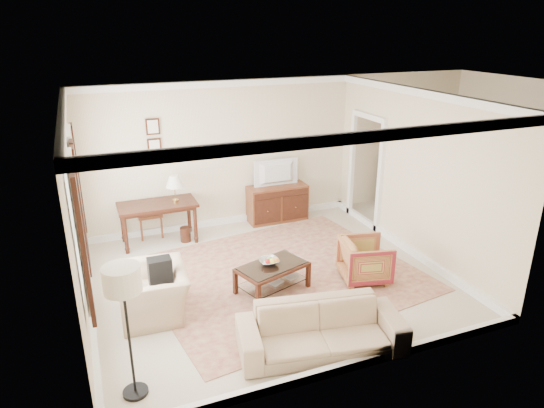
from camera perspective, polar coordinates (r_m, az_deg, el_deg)
room_shell at (r=7.13m, az=-0.61°, el=9.00°), size 5.51×5.01×2.91m
annex_bedroom at (r=10.98m, az=19.53°, el=0.37°), size 3.00×2.70×2.90m
window_front at (r=6.27m, az=-21.78°, el=-2.96°), size 0.12×1.56×1.80m
window_rear at (r=7.78m, az=-22.03°, el=1.43°), size 0.12×1.56×1.80m
doorway at (r=9.98m, az=10.92°, el=3.70°), size 0.10×1.12×2.25m
rug at (r=8.09m, az=1.12°, el=-8.23°), size 4.62×4.11×0.01m
writing_desk at (r=9.21m, az=-13.32°, el=-0.57°), size 1.42×0.71×0.78m
desk_chair at (r=9.58m, az=-14.29°, el=-0.77°), size 0.50×0.50×1.05m
desk_lamp at (r=9.14m, az=-11.38°, el=1.82°), size 0.32×0.32×0.50m
framed_prints at (r=9.28m, az=-13.76°, el=7.75°), size 0.25×0.04×0.68m
sideboard at (r=10.09m, az=0.62°, el=0.11°), size 1.23×0.47×0.76m
tv at (r=9.82m, az=0.69°, el=4.61°), size 0.90×0.52×0.12m
coffee_table at (r=7.47m, az=0.04°, el=-7.88°), size 1.20×0.92×0.45m
fruit_bowl at (r=7.42m, az=-0.36°, el=-6.68°), size 0.42×0.42×0.10m
book_a at (r=7.47m, az=-0.49°, el=-9.31°), size 0.27×0.15×0.38m
book_b at (r=7.65m, az=1.39°, el=-8.58°), size 0.27×0.12×0.38m
striped_armchair at (r=7.91m, az=10.91°, el=-6.28°), size 0.84×0.87×0.76m
club_armchair at (r=7.06m, az=-13.80°, el=-9.25°), size 0.74×1.09×0.92m
backpack at (r=6.93m, az=-13.05°, el=-7.45°), size 0.25×0.34×0.40m
sofa at (r=6.22m, az=5.84°, el=-13.71°), size 2.15×0.97×0.81m
floor_lamp at (r=5.26m, az=-17.12°, el=-9.56°), size 0.39×0.39×1.59m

